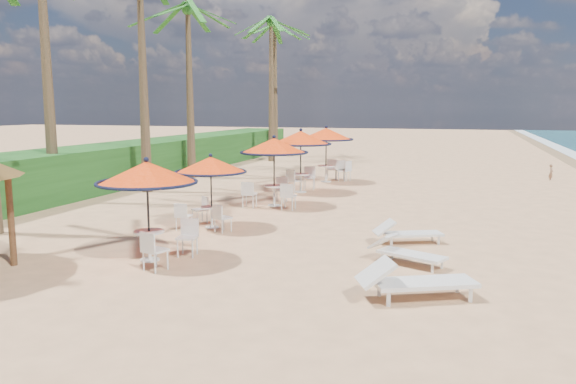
# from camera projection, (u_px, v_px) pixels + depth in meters

# --- Properties ---
(ground) EXTENTS (160.00, 160.00, 0.00)m
(ground) POSITION_uv_depth(u_px,v_px,m) (377.00, 279.00, 11.48)
(ground) COLOR tan
(ground) RESTS_ON ground
(scrub_hedge) EXTENTS (3.00, 40.00, 1.80)m
(scrub_hedge) POSITION_uv_depth(u_px,v_px,m) (119.00, 164.00, 25.72)
(scrub_hedge) COLOR #194716
(scrub_hedge) RESTS_ON ground
(station_0) EXTENTS (2.28, 2.28, 2.38)m
(station_0) POSITION_uv_depth(u_px,v_px,m) (150.00, 182.00, 12.57)
(station_0) COLOR black
(station_0) RESTS_ON ground
(station_1) EXTENTS (2.08, 2.08, 2.17)m
(station_1) POSITION_uv_depth(u_px,v_px,m) (209.00, 174.00, 16.09)
(station_1) COLOR black
(station_1) RESTS_ON ground
(station_2) EXTENTS (2.41, 2.41, 2.51)m
(station_2) POSITION_uv_depth(u_px,v_px,m) (274.00, 154.00, 19.65)
(station_2) COLOR black
(station_2) RESTS_ON ground
(station_3) EXTENTS (2.52, 2.52, 2.63)m
(station_3) POSITION_uv_depth(u_px,v_px,m) (301.00, 143.00, 22.85)
(station_3) COLOR black
(station_3) RESTS_ON ground
(station_4) EXTENTS (2.52, 2.54, 2.63)m
(station_4) POSITION_uv_depth(u_px,v_px,m) (328.00, 141.00, 26.10)
(station_4) COLOR black
(station_4) RESTS_ON ground
(lounger_near) EXTENTS (2.25, 1.54, 0.78)m
(lounger_near) POSITION_uv_depth(u_px,v_px,m) (413.00, 280.00, 10.20)
(lounger_near) COLOR silver
(lounger_near) RESTS_ON ground
(lounger_mid) EXTENTS (1.83, 1.22, 0.63)m
(lounger_mid) POSITION_uv_depth(u_px,v_px,m) (404.00, 251.00, 12.52)
(lounger_mid) COLOR silver
(lounger_mid) RESTS_ON ground
(lounger_far) EXTENTS (1.83, 1.22, 0.63)m
(lounger_far) POSITION_uv_depth(u_px,v_px,m) (406.00, 232.00, 14.41)
(lounger_far) COLOR silver
(lounger_far) RESTS_ON ground
(palm_4) EXTENTS (5.00, 5.00, 8.37)m
(palm_4) POSITION_uv_depth(u_px,v_px,m) (188.00, 20.00, 26.89)
(palm_4) COLOR brown
(palm_4) RESTS_ON ground
(palm_6) EXTENTS (5.00, 5.00, 8.99)m
(palm_6) POSITION_uv_depth(u_px,v_px,m) (271.00, 31.00, 35.17)
(palm_6) COLOR brown
(palm_6) RESTS_ON ground
(palm_7) EXTENTS (5.00, 5.00, 9.18)m
(palm_7) POSITION_uv_depth(u_px,v_px,m) (275.00, 35.00, 38.73)
(palm_7) COLOR brown
(palm_7) RESTS_ON ground
(person) EXTENTS (0.27, 0.35, 0.83)m
(person) POSITION_uv_depth(u_px,v_px,m) (551.00, 172.00, 26.78)
(person) COLOR #876044
(person) RESTS_ON ground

